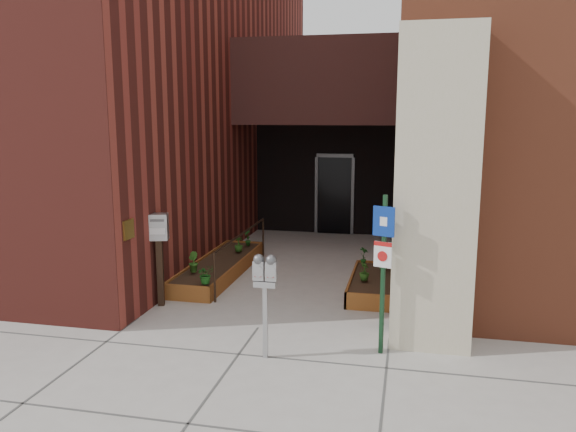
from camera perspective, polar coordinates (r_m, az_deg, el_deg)
The scene contains 15 objects.
ground at distance 8.82m, azimuth -3.08°, elevation -11.27°, with size 80.00×80.00×0.00m, color #9E9991.
architecture at distance 15.10m, azimuth 3.29°, elevation 16.86°, with size 20.00×14.60×10.00m.
planter_left at distance 11.67m, azimuth -6.93°, elevation -5.24°, with size 0.90×3.60×0.30m.
planter_right at distance 10.59m, azimuth 8.58°, elevation -6.90°, with size 0.80×2.20×0.30m.
handrail at distance 11.32m, azimuth -4.69°, elevation -2.48°, with size 0.04×3.34×0.90m.
parking_meter at distance 7.44m, azimuth -2.35°, elevation -6.34°, with size 0.32×0.15×1.44m.
sign_post at distance 7.61m, azimuth 9.64°, elevation -4.21°, with size 0.29×0.12×2.20m.
payment_dropbox at distance 9.72m, azimuth -12.98°, elevation -2.36°, with size 0.37×0.31×1.60m.
shrub_left_a at distance 10.03m, azimuth -8.36°, elevation -5.86°, with size 0.30×0.30×0.34m, color #1D5E1A.
shrub_left_b at distance 10.78m, azimuth -9.64°, elevation -4.63°, with size 0.21×0.21×0.39m, color #2B611B.
shrub_left_c at distance 12.24m, azimuth -5.03°, elevation -2.87°, with size 0.18×0.18×0.33m, color #245518.
shrub_left_d at distance 12.80m, azimuth -4.11°, elevation -2.13°, with size 0.21×0.21×0.40m, color #1A5317.
shrub_right_a at distance 10.20m, azimuth 7.76°, elevation -5.61°, with size 0.18×0.18×0.33m, color #244F16.
shrub_right_b at distance 11.25m, azimuth 7.71°, elevation -4.00°, with size 0.19×0.19×0.37m, color #175117.
shrub_right_c at distance 10.97m, azimuth 9.70°, elevation -4.47°, with size 0.32×0.32×0.35m, color #1C5719.
Camera 1 is at (2.20, -7.91, 3.23)m, focal length 35.00 mm.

